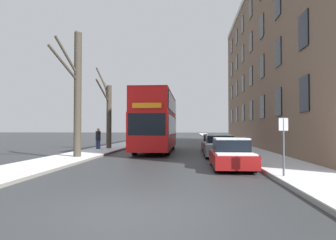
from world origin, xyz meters
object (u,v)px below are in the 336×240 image
object	(u,v)px
bare_tree_left_0	(77,91)
parked_car_0	(231,155)
parked_car_1	(219,147)
street_sign_post	(283,144)
pedestrian_left_sidewalk	(98,138)
bare_tree_left_1	(108,113)
double_decker_bus	(156,119)
parked_car_2	(213,143)

from	to	relation	value
bare_tree_left_0	parked_car_0	size ratio (longest dim) A/B	1.87
bare_tree_left_0	parked_car_1	world-z (taller)	bare_tree_left_0
street_sign_post	parked_car_0	bearing A→B (deg)	112.85
pedestrian_left_sidewalk	bare_tree_left_1	bearing A→B (deg)	-125.82
double_decker_bus	parked_car_0	distance (m)	11.60
parked_car_1	pedestrian_left_sidewalk	xyz separation A→B (m)	(-9.47, 5.45, 0.35)
pedestrian_left_sidewalk	street_sign_post	world-z (taller)	street_sign_post
pedestrian_left_sidewalk	street_sign_post	distance (m)	18.45
parked_car_2	street_sign_post	size ratio (longest dim) A/B	1.96
bare_tree_left_1	pedestrian_left_sidewalk	size ratio (longest dim) A/B	3.83
parked_car_0	street_sign_post	size ratio (longest dim) A/B	1.94
bare_tree_left_0	double_decker_bus	distance (m)	7.83
bare_tree_left_1	parked_car_1	world-z (taller)	bare_tree_left_1
bare_tree_left_1	double_decker_bus	world-z (taller)	bare_tree_left_1
pedestrian_left_sidewalk	street_sign_post	bearing A→B (deg)	118.80
bare_tree_left_1	parked_car_0	size ratio (longest dim) A/B	1.67
bare_tree_left_1	street_sign_post	bearing A→B (deg)	-57.19
bare_tree_left_0	parked_car_1	bearing A→B (deg)	14.01
bare_tree_left_1	parked_car_1	bearing A→B (deg)	-36.19
bare_tree_left_0	bare_tree_left_1	bearing A→B (deg)	91.97
parked_car_1	parked_car_2	xyz separation A→B (m)	(-0.00, 5.81, -0.04)
bare_tree_left_1	parked_car_1	distance (m)	11.29
street_sign_post	parked_car_2	bearing A→B (deg)	95.24
bare_tree_left_0	parked_car_0	distance (m)	10.07
parked_car_1	parked_car_2	world-z (taller)	parked_car_1
bare_tree_left_0	street_sign_post	xyz separation A→B (m)	(10.00, -7.31, -2.75)
double_decker_bus	parked_car_1	distance (m)	6.57
bare_tree_left_0	parked_car_1	distance (m)	9.48
parked_car_2	bare_tree_left_1	bearing A→B (deg)	175.53
pedestrian_left_sidewalk	parked_car_2	bearing A→B (deg)	174.89
parked_car_0	parked_car_1	distance (m)	6.14
parked_car_0	parked_car_2	bearing A→B (deg)	90.00
bare_tree_left_1	parked_car_2	bearing A→B (deg)	-4.47
parked_car_1	double_decker_bus	bearing A→B (deg)	135.93
parked_car_0	street_sign_post	distance (m)	3.66
bare_tree_left_0	double_decker_bus	world-z (taller)	bare_tree_left_0
bare_tree_left_0	parked_car_2	size ratio (longest dim) A/B	1.84
bare_tree_left_1	parked_car_2	world-z (taller)	bare_tree_left_1
parked_car_2	street_sign_post	xyz separation A→B (m)	(1.40, -15.27, 0.65)
double_decker_bus	pedestrian_left_sidewalk	distance (m)	5.28
parked_car_2	parked_car_0	bearing A→B (deg)	-90.00
double_decker_bus	parked_car_2	distance (m)	5.12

